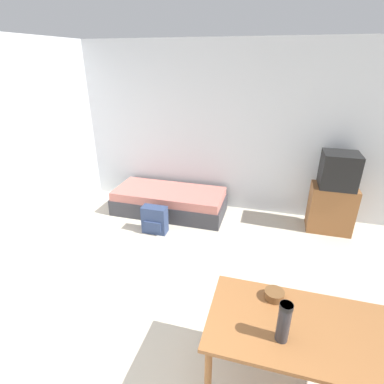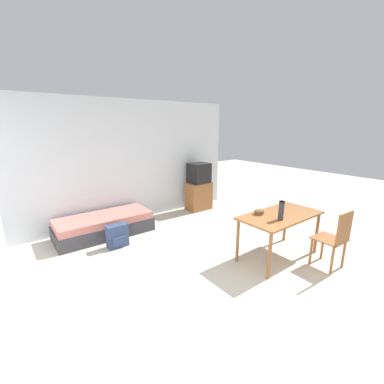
% 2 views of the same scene
% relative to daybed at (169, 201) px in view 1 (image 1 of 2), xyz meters
% --- Properties ---
extents(wall_back, '(5.63, 0.06, 2.70)m').
position_rel_daybed_xyz_m(wall_back, '(0.69, 0.51, 1.15)').
color(wall_back, silver).
rests_on(wall_back, ground_plane).
extents(daybed, '(1.86, 0.80, 0.41)m').
position_rel_daybed_xyz_m(daybed, '(0.00, 0.00, 0.00)').
color(daybed, '#333338').
rests_on(daybed, ground_plane).
extents(tv, '(0.63, 0.44, 1.22)m').
position_rel_daybed_xyz_m(tv, '(2.53, 0.12, 0.39)').
color(tv, brown).
rests_on(tv, ground_plane).
extents(dining_table, '(1.43, 0.73, 0.75)m').
position_rel_daybed_xyz_m(dining_table, '(2.00, -2.65, 0.47)').
color(dining_table, brown).
rests_on(dining_table, ground_plane).
extents(thermos_flask, '(0.09, 0.09, 0.30)m').
position_rel_daybed_xyz_m(thermos_flask, '(1.78, -2.79, 0.71)').
color(thermos_flask, '#2D2D33').
rests_on(thermos_flask, dining_table).
extents(mate_bowl, '(0.15, 0.15, 0.06)m').
position_rel_daybed_xyz_m(mate_bowl, '(1.73, -2.43, 0.58)').
color(mate_bowl, brown).
rests_on(mate_bowl, dining_table).
extents(backpack, '(0.37, 0.21, 0.42)m').
position_rel_daybed_xyz_m(backpack, '(0.01, -0.67, 0.01)').
color(backpack, navy).
rests_on(backpack, ground_plane).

